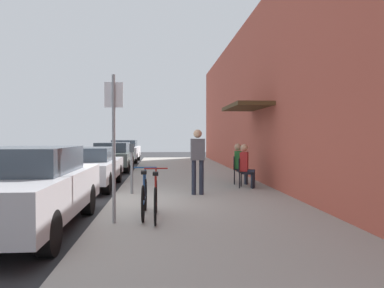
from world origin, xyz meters
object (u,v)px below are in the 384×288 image
Objects in this scene: seated_patron_0 at (246,164)px; street_sign at (114,136)px; bicycle_0 at (144,197)px; cafe_chair_0 at (244,171)px; cafe_chair_1 at (238,168)px; bicycle_1 at (156,199)px; parked_car_3 at (125,150)px; parked_car_2 at (112,156)px; parking_meter at (132,165)px; parked_car_0 at (25,188)px; seated_patron_1 at (240,162)px; pedestrian_standing at (198,156)px; parked_car_1 at (88,166)px.

street_sign is at bearing -128.39° from seated_patron_0.
bicycle_0 is 1.97× the size of cafe_chair_0.
cafe_chair_1 is (-0.00, 0.88, 0.00)m from cafe_chair_0.
cafe_chair_1 is at bearing 93.81° from seated_patron_0.
parked_car_3 is at bearing 97.38° from bicycle_1.
street_sign is at bearing -82.56° from parked_car_2.
bicycle_1 is at bearing -77.71° from parking_meter.
bicycle_1 is (2.23, 0.28, -0.28)m from parked_car_0.
seated_patron_1 is at bearing -52.89° from parked_car_2.
pedestrian_standing is at bearing 63.22° from bicycle_0.
seated_patron_0 is at bearing -19.46° from cafe_chair_0.
seated_patron_0 reaches higher than parked_car_2.
parking_meter is at bearing -53.27° from parked_car_1.
seated_patron_0 is at bearing 14.51° from parking_meter.
bicycle_1 is at bearing -122.77° from cafe_chair_0.
parked_car_0 reaches higher than parked_car_1.
bicycle_0 is 1.33× the size of seated_patron_1.
parked_car_2 is 8.28m from parking_meter.
bicycle_1 is at bearing -110.81° from pedestrian_standing.
parked_car_3 is at bearing 90.00° from parked_car_1.
bicycle_0 is (2.01, -4.93, -0.20)m from parked_car_1.
seated_patron_0 is at bearing 41.20° from parked_car_0.
street_sign is 1.53× the size of pedestrian_standing.
street_sign is 2.02× the size of seated_patron_0.
seated_patron_0 is 1.98m from pedestrian_standing.
seated_patron_0 is 1.48× the size of cafe_chair_1.
parked_car_3 is at bearing 96.28° from parking_meter.
pedestrian_standing is (-1.50, -2.08, 0.50)m from cafe_chair_1.
seated_patron_1 is (4.84, -6.39, 0.11)m from parked_car_2.
seated_patron_0 reaches higher than cafe_chair_1.
street_sign is at bearing -160.05° from bicycle_1.
parked_car_0 is 17.47m from parked_car_3.
bicycle_0 is 0.33m from bicycle_1.
seated_patron_1 is at bearing 27.89° from parking_meter.
seated_patron_1 reaches higher than cafe_chair_1.
bicycle_0 is at bearing -83.25° from parked_car_3.
street_sign is (1.50, -11.49, 0.94)m from parked_car_2.
pedestrian_standing is at bearing -36.33° from parked_car_1.
parked_car_3 reaches higher than bicycle_1.
cafe_chair_1 is at bearing -3.91° from parked_car_1.
cafe_chair_0 is 0.88m from cafe_chair_1.
parked_car_3 is 2.57× the size of bicycle_0.
parking_meter is (1.55, 3.38, 0.13)m from parked_car_0.
cafe_chair_1 is at bearing 62.24° from bicycle_1.
cafe_chair_1 is at bearing 54.23° from pedestrian_standing.
parked_car_2 is 11.17m from bicycle_0.
bicycle_0 is 2.89m from pedestrian_standing.
cafe_chair_0 is at bearing 160.54° from seated_patron_0.
seated_patron_0 is at bearing -56.40° from parked_car_2.
parked_car_3 is 5.06× the size of cafe_chair_1.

